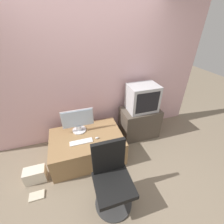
% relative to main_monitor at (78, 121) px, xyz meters
% --- Properties ---
extents(ground_plane, '(12.00, 12.00, 0.00)m').
position_rel_main_monitor_xyz_m(ground_plane, '(0.35, -0.90, -0.66)').
color(ground_plane, '#7F705B').
extents(wall_back, '(4.40, 0.05, 2.60)m').
position_rel_main_monitor_xyz_m(wall_back, '(0.35, 0.43, 0.64)').
color(wall_back, beige).
rests_on(wall_back, ground_plane).
extents(desk, '(1.21, 0.82, 0.46)m').
position_rel_main_monitor_xyz_m(desk, '(0.09, -0.20, -0.44)').
color(desk, '#937047').
rests_on(desk, ground_plane).
extents(side_stand, '(0.75, 0.48, 0.62)m').
position_rel_main_monitor_xyz_m(side_stand, '(1.23, 0.07, -0.35)').
color(side_stand, '#4C4238').
rests_on(side_stand, ground_plane).
extents(main_monitor, '(0.54, 0.24, 0.43)m').
position_rel_main_monitor_xyz_m(main_monitor, '(0.00, 0.00, 0.00)').
color(main_monitor, silver).
rests_on(main_monitor, desk).
extents(keyboard, '(0.37, 0.11, 0.01)m').
position_rel_main_monitor_xyz_m(keyboard, '(-0.01, -0.31, -0.20)').
color(keyboard, white).
rests_on(keyboard, desk).
extents(mouse, '(0.06, 0.04, 0.03)m').
position_rel_main_monitor_xyz_m(mouse, '(0.25, -0.30, -0.19)').
color(mouse, silver).
rests_on(mouse, desk).
extents(crt_tv, '(0.55, 0.42, 0.51)m').
position_rel_main_monitor_xyz_m(crt_tv, '(1.24, 0.09, 0.21)').
color(crt_tv, '#B7B7BC').
rests_on(crt_tv, side_stand).
extents(office_chair, '(0.50, 0.50, 0.96)m').
position_rel_main_monitor_xyz_m(office_chair, '(0.27, -1.08, -0.25)').
color(office_chair, '#333333').
rests_on(office_chair, ground_plane).
extents(cardboard_box_lower, '(0.31, 0.18, 0.23)m').
position_rel_main_monitor_xyz_m(cardboard_box_lower, '(-0.77, -0.45, -0.55)').
color(cardboard_box_lower, beige).
rests_on(cardboard_box_lower, ground_plane).
extents(book, '(0.21, 0.13, 0.02)m').
position_rel_main_monitor_xyz_m(book, '(-0.75, -0.73, -0.65)').
color(book, beige).
rests_on(book, ground_plane).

